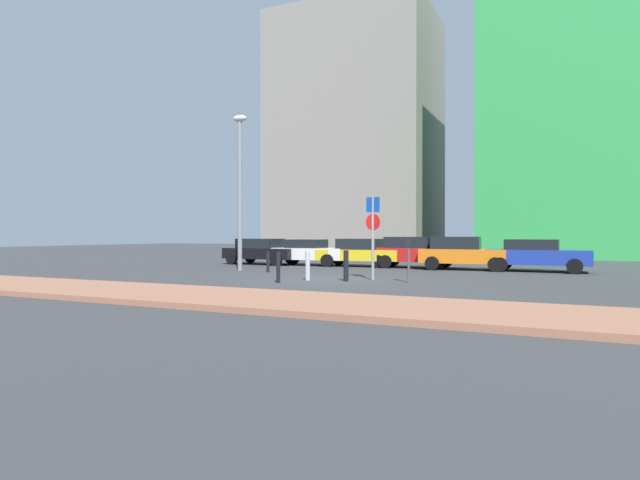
{
  "coord_description": "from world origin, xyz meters",
  "views": [
    {
      "loc": [
        7.6,
        -17.15,
        1.64
      ],
      "look_at": [
        -1.05,
        1.43,
        1.43
      ],
      "focal_mm": 29.16,
      "sensor_mm": 36.0,
      "label": 1
    }
  ],
  "objects_px": {
    "parked_car_black": "(262,251)",
    "traffic_bollard_edge": "(278,267)",
    "parking_meter": "(409,254)",
    "parked_car_yellow": "(360,252)",
    "parked_car_red": "(411,252)",
    "street_lamp": "(240,179)",
    "traffic_bollard_near": "(308,266)",
    "parked_car_white": "(308,252)",
    "parked_car_blue": "(536,254)",
    "traffic_bollard_mid": "(346,266)",
    "parked_car_orange": "(462,253)",
    "parking_sign_post": "(373,227)",
    "traffic_bollard_far": "(268,262)"
  },
  "relations": [
    {
      "from": "parked_car_black",
      "to": "traffic_bollard_edge",
      "type": "relative_size",
      "value": 4.18
    },
    {
      "from": "parked_car_black",
      "to": "traffic_bollard_edge",
      "type": "distance_m",
      "value": 11.12
    },
    {
      "from": "parked_car_black",
      "to": "parking_meter",
      "type": "height_order",
      "value": "parking_meter"
    },
    {
      "from": "parked_car_yellow",
      "to": "parking_meter",
      "type": "bearing_deg",
      "value": -59.13
    },
    {
      "from": "parked_car_red",
      "to": "parking_meter",
      "type": "bearing_deg",
      "value": -75.66
    },
    {
      "from": "traffic_bollard_edge",
      "to": "parked_car_red",
      "type": "bearing_deg",
      "value": 78.38
    },
    {
      "from": "street_lamp",
      "to": "traffic_bollard_near",
      "type": "xyz_separation_m",
      "value": [
        5.04,
        -3.24,
        -3.64
      ]
    },
    {
      "from": "traffic_bollard_near",
      "to": "parked_car_white",
      "type": "bearing_deg",
      "value": 116.35
    },
    {
      "from": "parked_car_blue",
      "to": "traffic_bollard_near",
      "type": "xyz_separation_m",
      "value": [
        -7.23,
        -8.25,
        -0.24
      ]
    },
    {
      "from": "parking_meter",
      "to": "parked_car_blue",
      "type": "bearing_deg",
      "value": 64.17
    },
    {
      "from": "parked_car_yellow",
      "to": "traffic_bollard_mid",
      "type": "xyz_separation_m",
      "value": [
        2.5,
        -8.14,
        -0.2
      ]
    },
    {
      "from": "parked_car_red",
      "to": "traffic_bollard_near",
      "type": "xyz_separation_m",
      "value": [
        -1.51,
        -8.51,
        -0.28
      ]
    },
    {
      "from": "parked_car_orange",
      "to": "traffic_bollard_mid",
      "type": "bearing_deg",
      "value": -108.82
    },
    {
      "from": "parked_car_orange",
      "to": "parking_sign_post",
      "type": "height_order",
      "value": "parking_sign_post"
    },
    {
      "from": "parked_car_orange",
      "to": "traffic_bollard_near",
      "type": "xyz_separation_m",
      "value": [
        -4.04,
        -8.1,
        -0.28
      ]
    },
    {
      "from": "traffic_bollard_far",
      "to": "parking_sign_post",
      "type": "bearing_deg",
      "value": -17.72
    },
    {
      "from": "parked_car_yellow",
      "to": "parked_car_orange",
      "type": "height_order",
      "value": "parked_car_orange"
    },
    {
      "from": "parking_sign_post",
      "to": "street_lamp",
      "type": "bearing_deg",
      "value": 163.82
    },
    {
      "from": "street_lamp",
      "to": "parked_car_white",
      "type": "bearing_deg",
      "value": 79.28
    },
    {
      "from": "parked_car_red",
      "to": "parked_car_orange",
      "type": "relative_size",
      "value": 1.04
    },
    {
      "from": "parked_car_white",
      "to": "traffic_bollard_far",
      "type": "distance_m",
      "value": 5.41
    },
    {
      "from": "parked_car_yellow",
      "to": "parked_car_blue",
      "type": "relative_size",
      "value": 1.03
    },
    {
      "from": "parked_car_orange",
      "to": "parked_car_black",
      "type": "bearing_deg",
      "value": -179.21
    },
    {
      "from": "traffic_bollard_mid",
      "to": "traffic_bollard_edge",
      "type": "relative_size",
      "value": 1.04
    },
    {
      "from": "traffic_bollard_edge",
      "to": "traffic_bollard_far",
      "type": "bearing_deg",
      "value": 124.65
    },
    {
      "from": "parked_car_white",
      "to": "parked_car_yellow",
      "type": "height_order",
      "value": "parked_car_yellow"
    },
    {
      "from": "parked_car_blue",
      "to": "traffic_bollard_edge",
      "type": "height_order",
      "value": "parked_car_blue"
    },
    {
      "from": "street_lamp",
      "to": "traffic_bollard_edge",
      "type": "distance_m",
      "value": 7.34
    },
    {
      "from": "parked_car_orange",
      "to": "traffic_bollard_near",
      "type": "height_order",
      "value": "parked_car_orange"
    },
    {
      "from": "parked_car_red",
      "to": "traffic_bollard_edge",
      "type": "xyz_separation_m",
      "value": [
        -2.01,
        -9.76,
        -0.27
      ]
    },
    {
      "from": "traffic_bollard_far",
      "to": "traffic_bollard_edge",
      "type": "height_order",
      "value": "traffic_bollard_edge"
    },
    {
      "from": "parked_car_white",
      "to": "traffic_bollard_mid",
      "type": "bearing_deg",
      "value": -55.64
    },
    {
      "from": "parked_car_black",
      "to": "parked_car_red",
      "type": "bearing_deg",
      "value": 3.9
    },
    {
      "from": "parked_car_blue",
      "to": "traffic_bollard_far",
      "type": "distance_m",
      "value": 11.87
    },
    {
      "from": "parked_car_blue",
      "to": "parking_sign_post",
      "type": "xyz_separation_m",
      "value": [
        -5.18,
        -7.07,
        1.15
      ]
    },
    {
      "from": "parking_meter",
      "to": "traffic_bollard_edge",
      "type": "height_order",
      "value": "parking_meter"
    },
    {
      "from": "parking_sign_post",
      "to": "traffic_bollard_near",
      "type": "height_order",
      "value": "parking_sign_post"
    },
    {
      "from": "parked_car_blue",
      "to": "parked_car_black",
      "type": "bearing_deg",
      "value": -178.76
    },
    {
      "from": "parking_meter",
      "to": "traffic_bollard_far",
      "type": "distance_m",
      "value": 7.29
    },
    {
      "from": "parking_meter",
      "to": "parked_car_yellow",
      "type": "bearing_deg",
      "value": 120.87
    },
    {
      "from": "parked_car_red",
      "to": "parked_car_blue",
      "type": "bearing_deg",
      "value": -2.61
    },
    {
      "from": "parked_car_yellow",
      "to": "parked_car_blue",
      "type": "height_order",
      "value": "same"
    },
    {
      "from": "parked_car_blue",
      "to": "traffic_bollard_mid",
      "type": "relative_size",
      "value": 4.03
    },
    {
      "from": "parking_sign_post",
      "to": "traffic_bollard_far",
      "type": "xyz_separation_m",
      "value": [
        -5.42,
        1.73,
        -1.46
      ]
    },
    {
      "from": "parking_sign_post",
      "to": "street_lamp",
      "type": "height_order",
      "value": "street_lamp"
    },
    {
      "from": "parked_car_black",
      "to": "parked_car_blue",
      "type": "bearing_deg",
      "value": 1.24
    },
    {
      "from": "parking_sign_post",
      "to": "parked_car_white",
      "type": "bearing_deg",
      "value": 130.93
    },
    {
      "from": "parking_meter",
      "to": "traffic_bollard_mid",
      "type": "bearing_deg",
      "value": -171.12
    },
    {
      "from": "parked_car_orange",
      "to": "traffic_bollard_mid",
      "type": "xyz_separation_m",
      "value": [
        -2.67,
        -7.83,
        -0.26
      ]
    },
    {
      "from": "parked_car_orange",
      "to": "traffic_bollard_far",
      "type": "height_order",
      "value": "parked_car_orange"
    }
  ]
}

